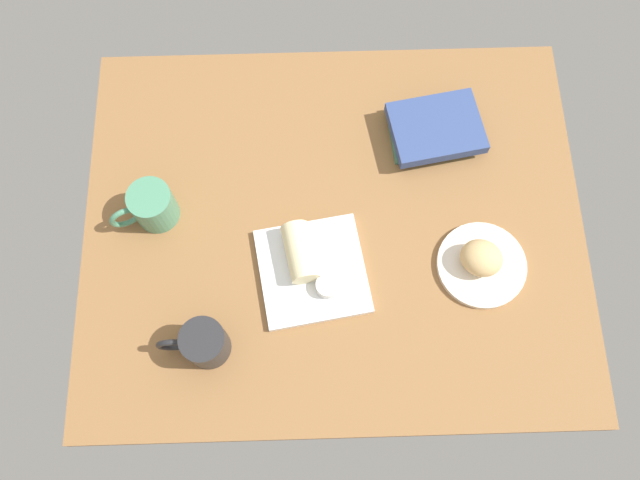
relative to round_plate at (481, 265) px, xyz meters
The scene contains 9 objects.
dining_table 33.13cm from the round_plate, 18.51° to the right, with size 110.00×90.00×4.00cm, color olive.
round_plate is the anchor object (origin of this frame).
scone_pastry 3.99cm from the round_plate, 24.28° to the right, with size 8.95×7.97×6.33cm, color #D9B276.
square_plate 36.30cm from the round_plate, ahead, with size 22.21×22.21×1.60cm, color white.
sauce_cup 33.50cm from the round_plate, ahead, with size 5.15×5.15×2.59cm.
breakfast_wrap 39.10cm from the round_plate, ahead, with size 5.97×5.97×12.29cm, color beige.
book_stack 32.99cm from the round_plate, 76.02° to the right, with size 22.55×18.77×5.47cm.
coffee_mug 71.90cm from the round_plate, 11.20° to the right, with size 13.97×9.45×9.70cm.
second_mug 60.68cm from the round_plate, 15.25° to the left, with size 14.35×9.08×10.03cm.
Camera 1 is at (4.46, 48.50, 134.09)cm, focal length 35.37 mm.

